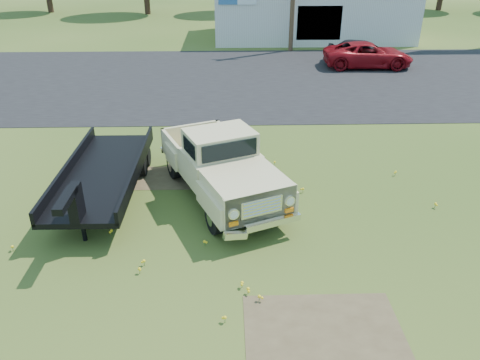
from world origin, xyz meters
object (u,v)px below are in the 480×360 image
vintage_pickup_truck (220,164)px  flatbed_trailer (103,169)px  red_pickup (368,55)px  dark_sedan (361,51)px

vintage_pickup_truck → flatbed_trailer: (-3.33, 0.13, -0.18)m
vintage_pickup_truck → red_pickup: size_ratio=1.10×
vintage_pickup_truck → flatbed_trailer: vintage_pickup_truck is taller
vintage_pickup_truck → red_pickup: 17.18m
vintage_pickup_truck → red_pickup: bearing=38.2°
flatbed_trailer → vintage_pickup_truck: bearing=-2.0°
red_pickup → vintage_pickup_truck: bearing=152.7°
vintage_pickup_truck → dark_sedan: vintage_pickup_truck is taller
flatbed_trailer → red_pickup: 18.91m
vintage_pickup_truck → dark_sedan: (8.23, 16.14, -0.32)m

